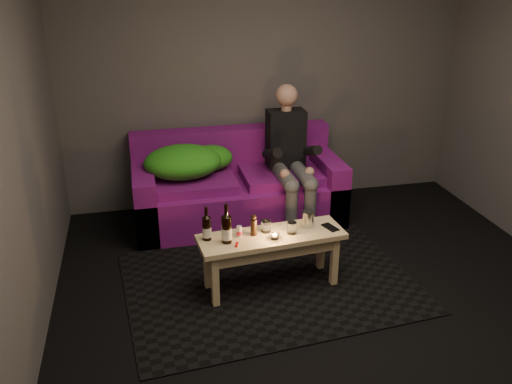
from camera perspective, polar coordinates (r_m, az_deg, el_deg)
floor at (r=3.95m, az=9.02°, el=-13.45°), size 4.50×4.50×0.00m
room at (r=3.68m, az=7.95°, el=12.13°), size 4.50×4.50×4.50m
rug at (r=4.32m, az=1.42°, el=-9.43°), size 2.34×1.79×0.01m
sofa at (r=5.22m, az=-2.02°, el=0.28°), size 1.95×0.88×0.84m
green_blanket at (r=5.04m, az=-7.27°, el=3.21°), size 0.86×0.58×0.29m
person at (r=5.05m, az=3.61°, el=3.93°), size 0.35×0.81×1.30m
coffee_table at (r=4.10m, az=1.64°, el=-5.49°), size 1.13×0.44×0.45m
beer_bottle_a at (r=3.96m, az=-5.21°, el=-3.77°), size 0.07×0.07×0.26m
beer_bottle_b at (r=3.90m, az=-3.12°, el=-3.86°), size 0.08×0.08×0.30m
salt_shaker at (r=4.01m, az=-1.77°, el=-4.15°), size 0.05×0.05×0.08m
pepper_mill at (r=4.02m, az=-0.25°, el=-3.74°), size 0.06×0.06×0.13m
tumbler_back at (r=4.08m, az=1.04°, el=-3.63°), size 0.08×0.08×0.09m
tealight at (r=3.99m, az=1.98°, el=-4.65°), size 0.06×0.06×0.04m
tumbler_front at (r=4.06m, az=3.79°, el=-3.79°), size 0.08×0.08×0.09m
steel_cup at (r=4.16m, az=5.50°, el=-2.86°), size 0.12×0.12×0.13m
smartphone at (r=4.19m, az=7.81°, el=-3.70°), size 0.11×0.16×0.01m
red_lighter at (r=3.91m, az=-2.04°, el=-5.55°), size 0.04×0.07×0.01m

